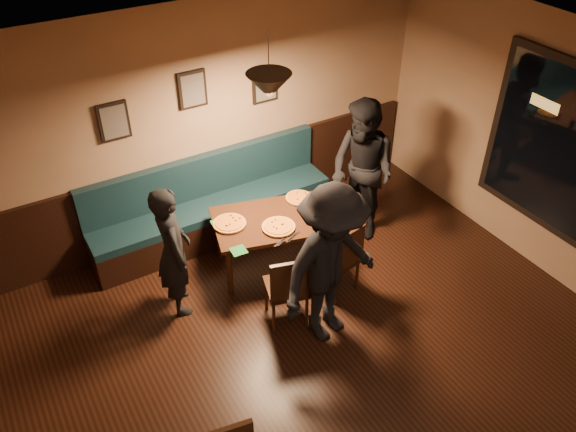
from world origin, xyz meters
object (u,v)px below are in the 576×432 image
(diner_left, at_px, (173,251))
(booth_bench, at_px, (212,202))
(diner_right, at_px, (362,171))
(diner_front, at_px, (331,266))
(chair_near_left, at_px, (286,286))
(chair_near_right, at_px, (336,257))
(dining_table, at_px, (272,243))
(tabasco_bottle, at_px, (309,202))
(soda_glass, at_px, (333,212))

(diner_left, bearing_deg, booth_bench, -33.12)
(booth_bench, relative_size, diner_right, 1.70)
(diner_front, bearing_deg, chair_near_left, 115.47)
(booth_bench, distance_m, diner_front, 2.08)
(booth_bench, height_order, diner_right, diner_right)
(chair_near_right, height_order, diner_front, diner_front)
(booth_bench, bearing_deg, chair_near_right, -64.55)
(dining_table, distance_m, diner_left, 1.23)
(chair_near_right, bearing_deg, tabasco_bottle, 71.38)
(diner_front, distance_m, soda_glass, 1.05)
(soda_glass, bearing_deg, diner_front, -125.89)
(chair_near_left, relative_size, tabasco_bottle, 7.12)
(diner_right, bearing_deg, diner_left, -97.71)
(booth_bench, distance_m, chair_near_right, 1.71)
(diner_front, bearing_deg, diner_left, 125.17)
(soda_glass, distance_m, tabasco_bottle, 0.33)
(diner_left, relative_size, soda_glass, 10.18)
(diner_right, xyz_separation_m, tabasco_bottle, (-0.77, -0.06, -0.13))
(diner_left, xyz_separation_m, tabasco_bottle, (1.64, 0.04, -0.00))
(diner_front, height_order, soda_glass, diner_front)
(chair_near_left, xyz_separation_m, chair_near_right, (0.68, 0.10, -0.00))
(soda_glass, bearing_deg, diner_left, 171.42)
(chair_near_right, distance_m, soda_glass, 0.52)
(chair_near_left, distance_m, chair_near_right, 0.69)
(dining_table, xyz_separation_m, diner_right, (1.25, 0.05, 0.54))
(chair_near_left, distance_m, diner_right, 1.79)
(tabasco_bottle, bearing_deg, chair_near_right, -96.68)
(dining_table, xyz_separation_m, soda_glass, (0.60, -0.31, 0.42))
(diner_right, bearing_deg, soda_glass, -70.96)
(diner_left, distance_m, diner_front, 1.61)
(dining_table, relative_size, diner_front, 0.72)
(chair_near_left, relative_size, soda_glass, 6.18)
(dining_table, xyz_separation_m, diner_front, (-0.01, -1.15, 0.54))
(chair_near_left, bearing_deg, tabasco_bottle, 61.65)
(diner_left, relative_size, diner_right, 0.85)
(soda_glass, bearing_deg, dining_table, 152.87)
(booth_bench, distance_m, diner_left, 1.25)
(diner_left, bearing_deg, chair_near_left, -120.81)
(diner_left, height_order, diner_front, diner_front)
(booth_bench, bearing_deg, dining_table, -68.88)
(dining_table, height_order, diner_front, diner_front)
(booth_bench, relative_size, chair_near_right, 3.30)
(dining_table, height_order, diner_left, diner_left)
(diner_left, height_order, diner_right, diner_right)
(soda_glass, bearing_deg, chair_near_right, -118.55)
(dining_table, xyz_separation_m, tabasco_bottle, (0.48, -0.01, 0.41))
(dining_table, distance_m, diner_right, 1.36)
(chair_near_right, distance_m, diner_left, 1.71)
(dining_table, bearing_deg, diner_right, 17.33)
(diner_right, bearing_deg, chair_near_right, -59.31)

